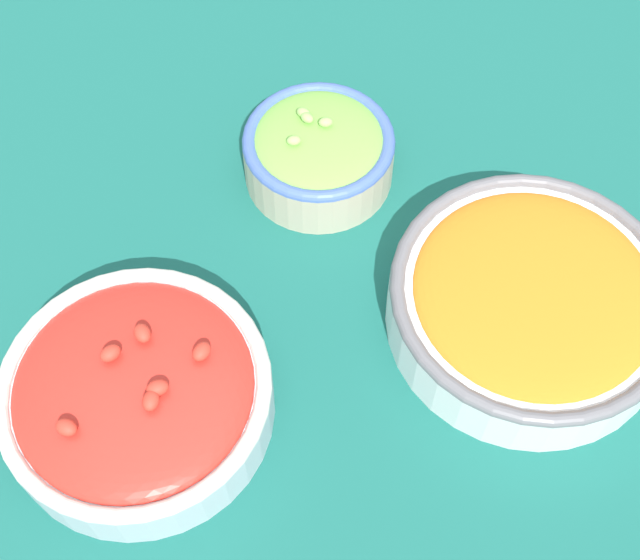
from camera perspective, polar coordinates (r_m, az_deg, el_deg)
ground_plane at (r=0.74m, az=-0.00°, el=-1.19°), size 3.00×3.00×0.00m
bowl_cherry_tomatoes at (r=0.68m, az=-11.65°, el=-7.14°), size 0.20×0.20×0.07m
bowl_lettuce at (r=0.79m, az=-0.09°, el=8.24°), size 0.13×0.13×0.07m
bowl_carrots at (r=0.72m, az=13.34°, el=-1.32°), size 0.23×0.23×0.06m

